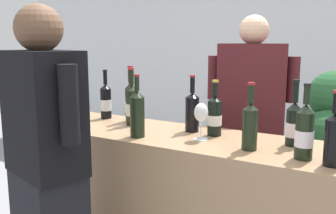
# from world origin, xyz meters

# --- Properties ---
(wall_back) EXTENTS (8.00, 0.10, 2.80)m
(wall_back) POSITION_xyz_m (0.00, 2.60, 1.40)
(wall_back) COLOR silver
(wall_back) RESTS_ON ground_plane
(wine_bottle_0) EXTENTS (0.08, 0.08, 0.34)m
(wine_bottle_0) POSITION_xyz_m (0.69, -0.10, 1.11)
(wine_bottle_0) COLOR black
(wine_bottle_0) RESTS_ON counter
(wine_bottle_1) EXTENTS (0.08, 0.08, 0.32)m
(wine_bottle_1) POSITION_xyz_m (0.81, -0.14, 1.11)
(wine_bottle_1) COLOR black
(wine_bottle_1) RESTS_ON counter
(wine_bottle_2) EXTENTS (0.08, 0.08, 0.33)m
(wine_bottle_2) POSITION_xyz_m (-0.82, 0.07, 1.11)
(wine_bottle_2) COLOR black
(wine_bottle_2) RESTS_ON counter
(wine_bottle_3) EXTENTS (0.08, 0.08, 0.33)m
(wine_bottle_3) POSITION_xyz_m (0.60, 0.09, 1.10)
(wine_bottle_3) COLOR black
(wine_bottle_3) RESTS_ON counter
(wine_bottle_4) EXTENTS (0.07, 0.07, 0.32)m
(wine_bottle_4) POSITION_xyz_m (0.43, -0.08, 1.11)
(wine_bottle_4) COLOR black
(wine_bottle_4) RESTS_ON counter
(wine_bottle_5) EXTENTS (0.07, 0.07, 0.33)m
(wine_bottle_5) POSITION_xyz_m (-0.63, 0.15, 1.10)
(wine_bottle_5) COLOR black
(wine_bottle_5) RESTS_ON counter
(wine_bottle_6) EXTENTS (0.08, 0.08, 0.34)m
(wine_bottle_6) POSITION_xyz_m (-0.17, -0.15, 1.12)
(wine_bottle_6) COLOR black
(wine_bottle_6) RESTS_ON counter
(wine_bottle_7) EXTENTS (0.07, 0.07, 0.35)m
(wine_bottle_7) POSITION_xyz_m (-0.36, 0.07, 1.11)
(wine_bottle_7) COLOR black
(wine_bottle_7) RESTS_ON counter
(wine_bottle_8) EXTENTS (0.07, 0.07, 0.36)m
(wine_bottle_8) POSITION_xyz_m (-0.43, 0.15, 1.12)
(wine_bottle_8) COLOR black
(wine_bottle_8) RESTS_ON counter
(wine_bottle_9) EXTENTS (0.08, 0.08, 0.31)m
(wine_bottle_9) POSITION_xyz_m (0.18, 0.09, 1.10)
(wine_bottle_9) COLOR black
(wine_bottle_9) RESTS_ON counter
(wine_bottle_10) EXTENTS (0.08, 0.08, 0.32)m
(wine_bottle_10) POSITION_xyz_m (0.03, 0.10, 1.11)
(wine_bottle_10) COLOR black
(wine_bottle_10) RESTS_ON counter
(wine_glass) EXTENTS (0.08, 0.08, 0.20)m
(wine_glass) POSITION_xyz_m (0.16, -0.04, 1.12)
(wine_glass) COLOR silver
(wine_glass) RESTS_ON counter
(person_server) EXTENTS (0.58, 0.33, 1.67)m
(person_server) POSITION_xyz_m (0.21, 0.64, 0.81)
(person_server) COLOR black
(person_server) RESTS_ON ground_plane
(person_guest) EXTENTS (0.53, 0.34, 1.66)m
(person_guest) POSITION_xyz_m (-0.34, -0.63, 0.82)
(person_guest) COLOR black
(person_guest) RESTS_ON ground_plane
(potted_shrub) EXTENTS (0.62, 0.60, 1.27)m
(potted_shrub) POSITION_xyz_m (0.67, 1.35, 0.72)
(potted_shrub) COLOR brown
(potted_shrub) RESTS_ON ground_plane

